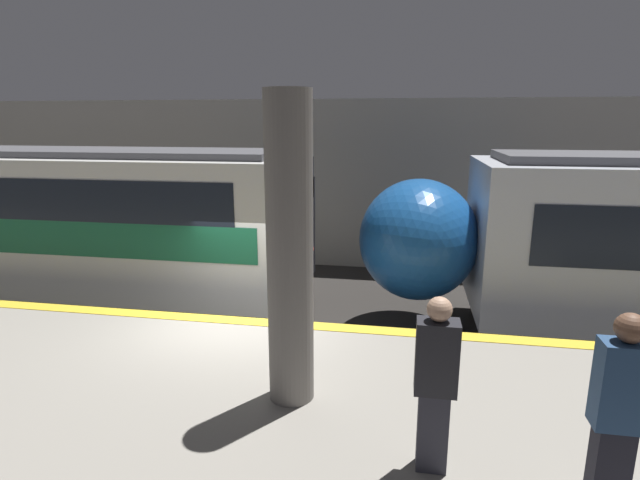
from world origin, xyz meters
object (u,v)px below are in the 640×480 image
support_pillar_near (290,253)px  train_boxy (6,225)px  person_waiting (435,381)px  person_walking (617,413)px

support_pillar_near → train_boxy: support_pillar_near is taller
person_waiting → person_walking: bearing=-14.3°
train_boxy → person_walking: train_boxy is taller
support_pillar_near → person_waiting: support_pillar_near is taller
support_pillar_near → person_walking: support_pillar_near is taller
person_waiting → support_pillar_near: bearing=147.6°
person_walking → train_boxy: bearing=150.4°
train_boxy → person_walking: size_ratio=8.11×
support_pillar_near → person_waiting: 2.06m
train_boxy → person_walking: bearing=-29.6°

